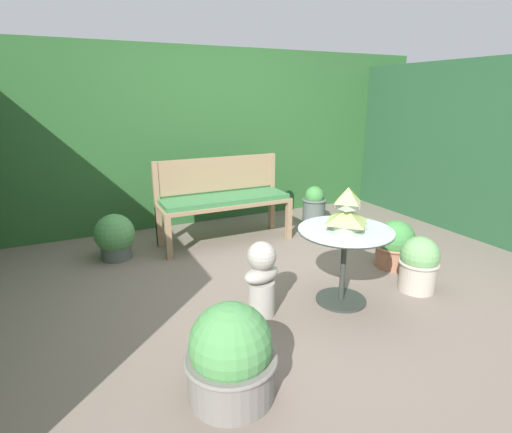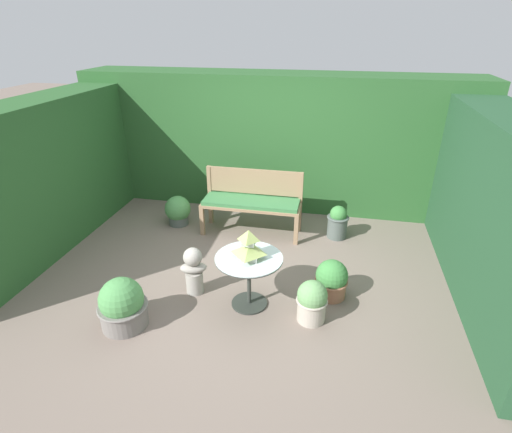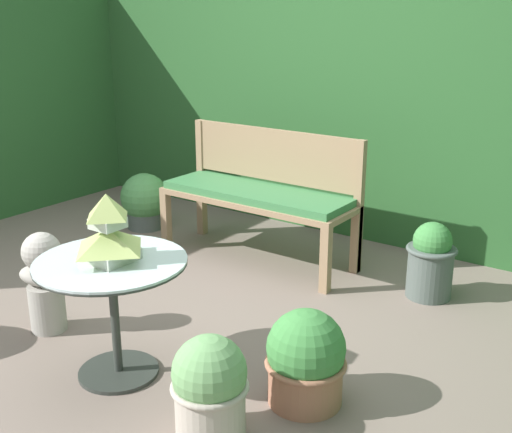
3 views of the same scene
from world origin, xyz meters
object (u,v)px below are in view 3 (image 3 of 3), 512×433
at_px(patio_table, 112,285).
at_px(garden_bust, 44,280).
at_px(potted_plant_table_near, 431,261).
at_px(potted_plant_hedge_corner, 210,388).
at_px(pagoda_birdhouse, 109,233).
at_px(potted_plant_patio_mid, 306,360).
at_px(garden_bench, 256,199).
at_px(potted_plant_path_edge, 145,202).

bearing_deg(patio_table, garden_bust, 172.18).
xyz_separation_m(potted_plant_table_near, potted_plant_hedge_corner, (-0.22, -1.92, -0.00)).
height_order(pagoda_birdhouse, potted_plant_patio_mid, pagoda_birdhouse).
distance_m(garden_bench, pagoda_birdhouse, 1.73).
height_order(pagoda_birdhouse, garden_bust, pagoda_birdhouse).
bearing_deg(patio_table, potted_plant_table_near, 62.78).
bearing_deg(potted_plant_table_near, garden_bust, -133.22).
relative_size(garden_bust, potted_plant_table_near, 1.18).
bearing_deg(garden_bench, patio_table, -78.39).
relative_size(patio_table, potted_plant_path_edge, 1.58).
height_order(potted_plant_patio_mid, potted_plant_hedge_corner, potted_plant_hedge_corner).
distance_m(patio_table, garden_bust, 0.71).
bearing_deg(potted_plant_table_near, garden_bench, -174.39).
relative_size(potted_plant_table_near, potted_plant_hedge_corner, 1.04).
xyz_separation_m(garden_bench, pagoda_birdhouse, (0.34, -1.67, 0.29)).
bearing_deg(garden_bench, potted_plant_path_edge, 177.82).
bearing_deg(potted_plant_path_edge, pagoda_birdhouse, -48.39).
bearing_deg(garden_bust, patio_table, -24.99).
height_order(pagoda_birdhouse, potted_plant_path_edge, pagoda_birdhouse).
bearing_deg(potted_plant_patio_mid, pagoda_birdhouse, -158.79).
relative_size(garden_bench, potted_plant_table_near, 2.92).
xyz_separation_m(potted_plant_path_edge, potted_plant_hedge_corner, (2.23, -1.84, 0.01)).
distance_m(patio_table, pagoda_birdhouse, 0.27).
bearing_deg(potted_plant_table_near, potted_plant_hedge_corner, -96.58).
relative_size(pagoda_birdhouse, potted_plant_path_edge, 0.71).
bearing_deg(potted_plant_patio_mid, potted_plant_table_near, 88.64).
bearing_deg(pagoda_birdhouse, potted_plant_path_edge, 131.61).
bearing_deg(garden_bench, potted_plant_hedge_corner, -59.72).
bearing_deg(potted_plant_patio_mid, garden_bench, 132.90).
bearing_deg(potted_plant_path_edge, potted_plant_hedge_corner, -39.51).
height_order(garden_bust, potted_plant_hedge_corner, garden_bust).
bearing_deg(potted_plant_path_edge, patio_table, -48.39).
distance_m(patio_table, potted_plant_hedge_corner, 0.76).
distance_m(potted_plant_table_near, potted_plant_path_edge, 2.45).
distance_m(potted_plant_path_edge, potted_plant_patio_mid, 2.78).
xyz_separation_m(garden_bust, potted_plant_hedge_corner, (1.38, -0.21, -0.07)).
distance_m(pagoda_birdhouse, potted_plant_hedge_corner, 0.88).
relative_size(garden_bench, potted_plant_path_edge, 3.12).
xyz_separation_m(pagoda_birdhouse, potted_plant_table_near, (0.92, 1.80, -0.51)).
distance_m(garden_bench, potted_plant_path_edge, 1.21).
bearing_deg(garden_bench, garden_bust, -101.92).
bearing_deg(potted_plant_hedge_corner, pagoda_birdhouse, 170.27).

